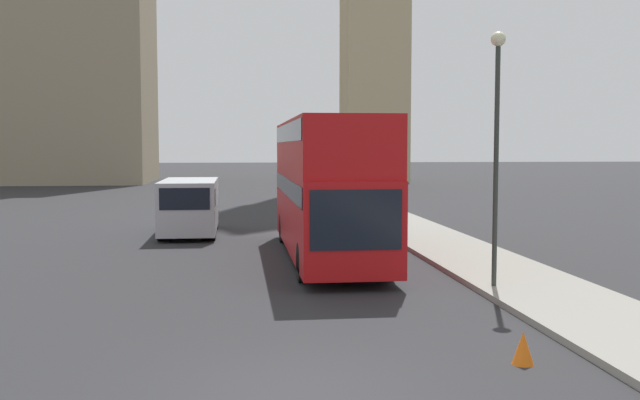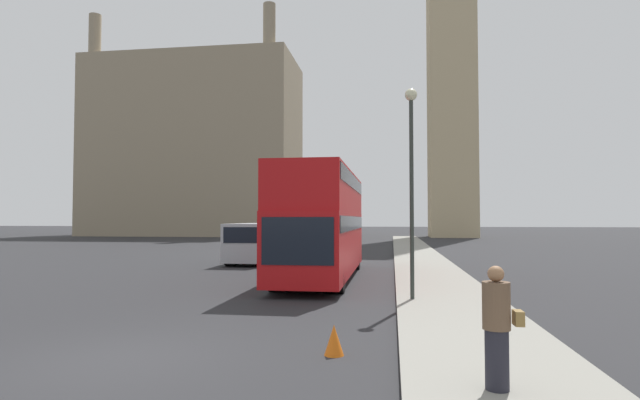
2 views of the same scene
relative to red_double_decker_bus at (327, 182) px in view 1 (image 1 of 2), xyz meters
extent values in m
plane|color=#28282B|center=(-2.04, -12.32, -2.45)|extent=(300.00, 300.00, 0.00)
cube|color=#B71114|center=(0.00, 0.00, -0.94)|extent=(2.54, 11.19, 2.44)
cube|color=#B71114|center=(0.00, 0.00, 1.10)|extent=(2.54, 10.96, 1.64)
cube|color=black|center=(0.00, 0.00, -0.14)|extent=(2.58, 10.74, 0.55)
cube|color=black|center=(0.00, 0.00, 1.55)|extent=(2.58, 10.51, 0.55)
cube|color=black|center=(0.00, -5.60, -0.64)|extent=(2.24, 0.03, 1.46)
cylinder|color=black|center=(-0.92, -3.91, -1.92)|extent=(0.71, 1.05, 1.05)
cylinder|color=black|center=(0.92, -3.91, -1.92)|extent=(0.71, 1.05, 1.05)
cylinder|color=black|center=(-0.92, 3.92, -1.92)|extent=(0.71, 1.05, 1.05)
cylinder|color=black|center=(0.92, 3.92, -1.92)|extent=(0.71, 1.05, 1.05)
cube|color=#B2B7BC|center=(-4.75, 6.68, -1.24)|extent=(2.16, 5.43, 2.02)
cube|color=black|center=(-4.75, 3.96, -0.79)|extent=(1.83, 0.02, 0.81)
cube|color=black|center=(-4.75, 4.92, -0.79)|extent=(2.19, 0.98, 0.65)
cylinder|color=black|center=(-5.56, 4.84, -2.09)|extent=(0.54, 0.71, 0.71)
cylinder|color=black|center=(-3.94, 4.84, -2.09)|extent=(0.54, 0.71, 0.71)
cylinder|color=black|center=(-5.56, 8.53, -2.09)|extent=(0.54, 0.71, 0.71)
cylinder|color=black|center=(-3.94, 8.53, -2.09)|extent=(0.54, 0.71, 0.71)
cylinder|color=#2D332D|center=(3.42, -5.70, 0.61)|extent=(0.12, 0.12, 5.81)
sphere|color=beige|center=(3.42, -5.70, 3.69)|extent=(0.36, 0.36, 0.36)
cone|color=orange|center=(1.79, -11.43, -2.17)|extent=(0.36, 0.36, 0.55)
camera|label=1|loc=(-2.84, -22.40, 1.12)|focal=40.00mm
camera|label=2|loc=(2.85, -20.51, 0.03)|focal=28.00mm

